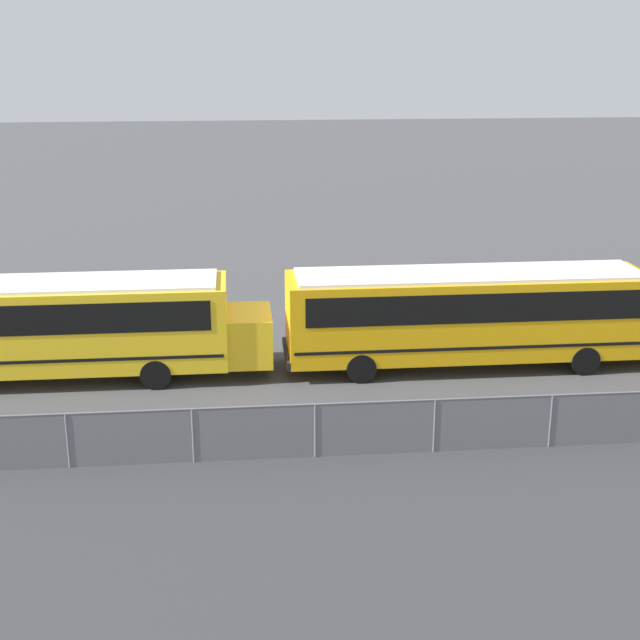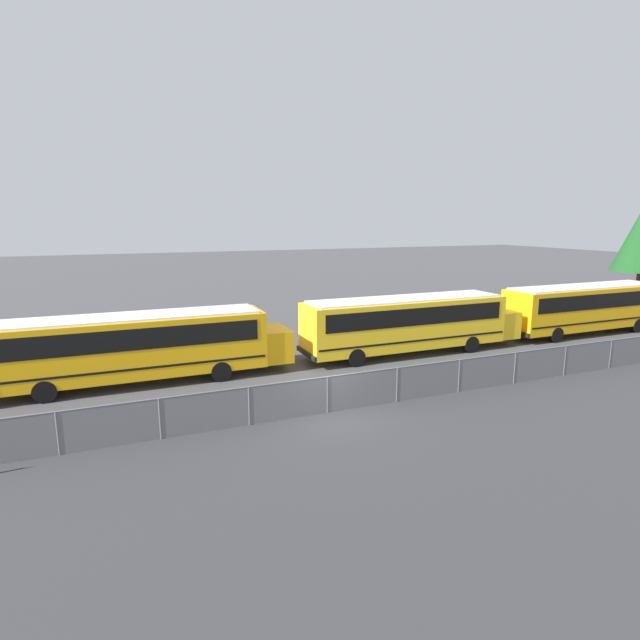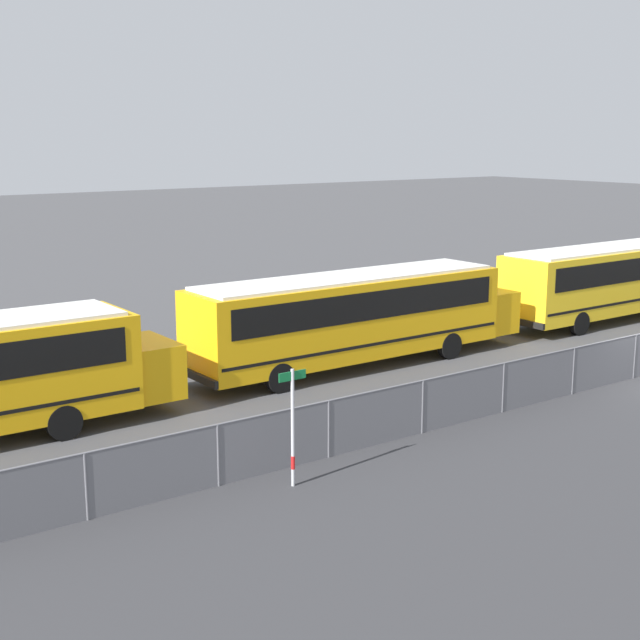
# 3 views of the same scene
# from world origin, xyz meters

# --- Properties ---
(school_bus_4) EXTENTS (12.90, 2.59, 3.11)m
(school_bus_4) POSITION_xyz_m (7.56, 6.22, 1.84)
(school_bus_4) COLOR yellow
(school_bus_4) RESTS_ON ground_plane
(school_bus_5) EXTENTS (12.90, 2.59, 3.11)m
(school_bus_5) POSITION_xyz_m (20.87, 6.13, 1.84)
(school_bus_5) COLOR #EDA80F
(school_bus_5) RESTS_ON ground_plane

